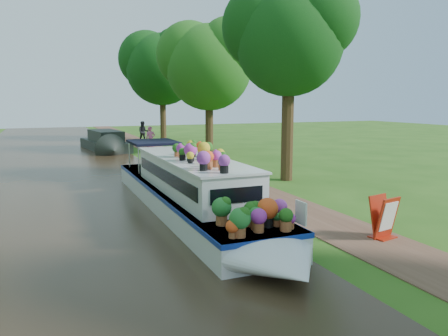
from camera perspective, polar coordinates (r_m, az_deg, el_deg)
ground at (r=16.19m, az=1.94°, el=-4.28°), size 100.00×100.00×0.00m
canal_water at (r=14.81m, az=-19.81°, el=-6.01°), size 10.00×100.00×0.02m
towpath at (r=16.71m, az=5.70°, el=-3.85°), size 2.20×100.00×0.03m
plant_boat at (r=13.97m, az=-4.16°, el=-2.82°), size 2.29×13.52×2.28m
tree_near_overhang at (r=20.46m, az=8.43°, el=16.97°), size 5.52×5.28×8.99m
tree_near_mid at (r=31.55m, az=-2.06°, el=13.84°), size 6.90×6.60×9.40m
tree_near_far at (r=41.92m, az=-8.16°, el=13.34°), size 7.59×7.26×10.30m
second_boat at (r=33.39m, az=-15.20°, el=3.23°), size 3.02×7.88×1.48m
sandwich_board at (r=12.44m, az=20.16°, el=-6.29°), size 0.75×0.70×1.13m
pedestrian_pink at (r=31.53m, az=-9.58°, el=3.74°), size 0.75×0.57×1.83m
pedestrian_dark at (r=38.82m, az=-10.50°, el=4.66°), size 1.03×0.87×1.86m
verge_plant at (r=19.07m, az=-1.93°, el=-1.60°), size 0.49×0.46×0.44m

